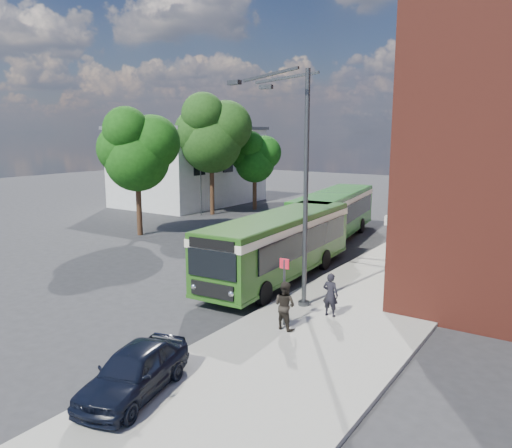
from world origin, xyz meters
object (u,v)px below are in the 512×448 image
Objects in this scene: bus_rear at (334,211)px; street_lamp at (297,185)px; parked_car at (134,371)px; bus_front at (280,240)px.

street_lamp is at bearing -71.26° from bus_rear.
parked_car is (4.19, -20.77, -1.05)m from bus_rear.
bus_front is at bearing -79.83° from bus_rear.
bus_rear is (-4.22, 12.45, -2.96)m from street_lamp.
street_lamp reaches higher than bus_rear.
parked_car is at bearing -78.60° from bus_rear.
bus_rear is 21.21m from parked_car.
bus_rear is (-1.71, 9.51, 0.00)m from bus_front.
street_lamp reaches higher than bus_front.
bus_front is (-2.52, 2.94, -2.96)m from street_lamp.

